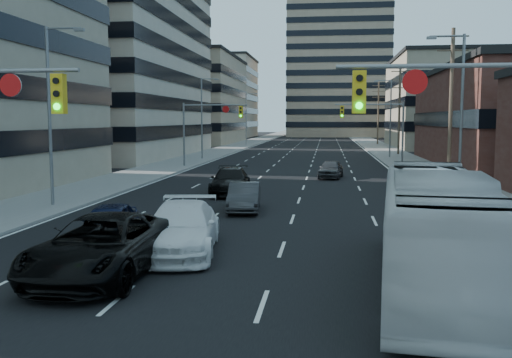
{
  "coord_description": "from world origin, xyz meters",
  "views": [
    {
      "loc": [
        3.29,
        -7.14,
        4.44
      ],
      "look_at": [
        0.63,
        14.19,
        2.2
      ],
      "focal_mm": 40.0,
      "sensor_mm": 36.0,
      "label": 1
    }
  ],
  "objects_px": {
    "white_van": "(181,229)",
    "sedan_blue": "(109,223)",
    "black_pickup": "(102,246)",
    "transit_bus": "(436,229)"
  },
  "relations": [
    {
      "from": "white_van",
      "to": "sedan_blue",
      "type": "distance_m",
      "value": 3.3
    },
    {
      "from": "white_van",
      "to": "sedan_blue",
      "type": "relative_size",
      "value": 1.38
    },
    {
      "from": "sedan_blue",
      "to": "black_pickup",
      "type": "bearing_deg",
      "value": -77.85
    },
    {
      "from": "white_van",
      "to": "transit_bus",
      "type": "height_order",
      "value": "transit_bus"
    },
    {
      "from": "transit_bus",
      "to": "sedan_blue",
      "type": "xyz_separation_m",
      "value": [
        -10.7,
        4.25,
        -0.85
      ]
    },
    {
      "from": "black_pickup",
      "to": "white_van",
      "type": "bearing_deg",
      "value": 65.04
    },
    {
      "from": "transit_bus",
      "to": "sedan_blue",
      "type": "height_order",
      "value": "transit_bus"
    },
    {
      "from": "transit_bus",
      "to": "sedan_blue",
      "type": "bearing_deg",
      "value": 164.58
    },
    {
      "from": "white_van",
      "to": "transit_bus",
      "type": "distance_m",
      "value": 8.25
    },
    {
      "from": "black_pickup",
      "to": "sedan_blue",
      "type": "height_order",
      "value": "black_pickup"
    }
  ]
}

